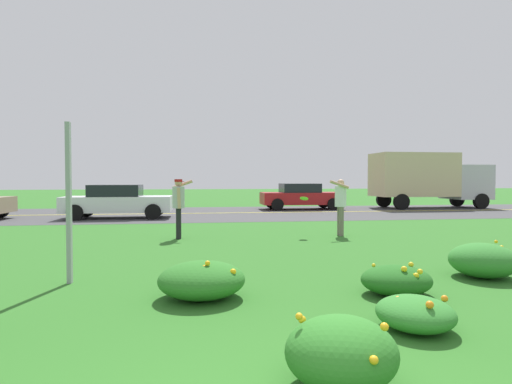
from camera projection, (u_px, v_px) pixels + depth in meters
ground_plane at (220, 241)px, 11.22m from camera, size 120.00×120.00×0.00m
highway_strip at (210, 213)px, 20.40m from camera, size 120.00×9.03×0.01m
highway_center_stripe at (210, 213)px, 20.40m from camera, size 120.00×0.16×0.00m
daylily_clump_mid_right at (396, 280)px, 6.00m from camera, size 1.04×0.89×0.47m
daylily_clump_mid_center at (341, 352)px, 3.32m from camera, size 0.92×0.85×0.62m
daylily_clump_front_left at (483, 260)px, 7.07m from camera, size 1.11×1.08×0.63m
daylily_clump_near_camera at (415, 313)px, 4.60m from camera, size 0.87×0.89×0.41m
daylily_clump_front_right at (202, 280)px, 5.82m from camera, size 1.23×1.14×0.57m
sign_post_near_path at (69, 203)px, 6.63m from camera, size 0.07×0.10×2.60m
person_thrower_red_cap_gray_shirt at (179, 202)px, 11.64m from camera, size 0.58×0.49×1.69m
person_catcher_white_shirt at (340, 202)px, 12.29m from camera, size 0.58×0.49×1.69m
frisbee_lime at (304, 198)px, 12.09m from camera, size 0.27×0.24×0.16m
car_white_center_left at (118, 201)px, 17.80m from camera, size 4.50×2.00×1.45m
car_red_center_right at (301, 196)px, 23.11m from camera, size 4.50×2.00×1.45m
box_truck_silver at (428, 177)px, 24.15m from camera, size 6.70×2.46×3.20m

